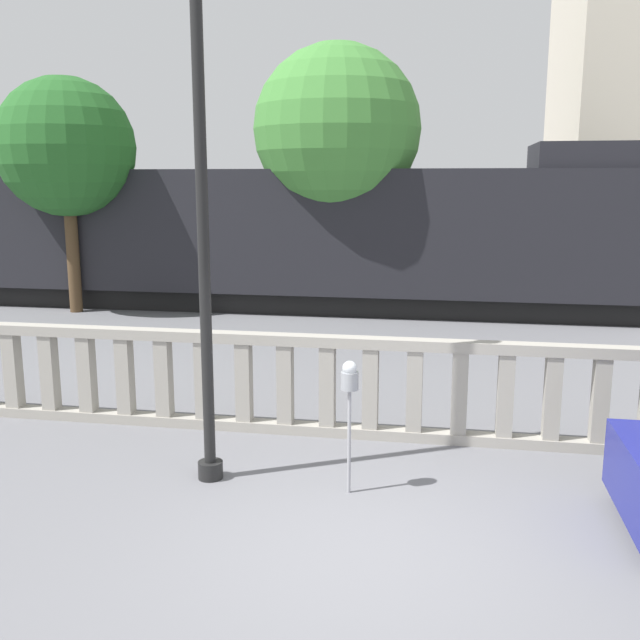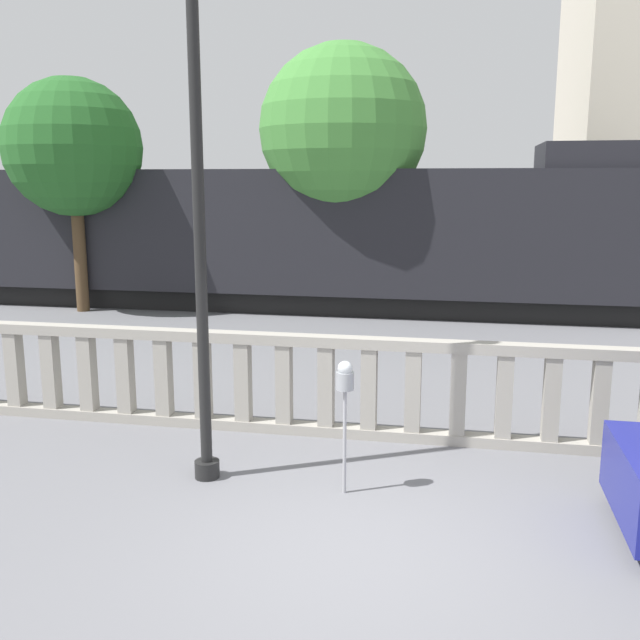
{
  "view_description": "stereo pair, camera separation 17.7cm",
  "coord_description": "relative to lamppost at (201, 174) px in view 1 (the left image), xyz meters",
  "views": [
    {
      "loc": [
        0.64,
        -6.02,
        3.37
      ],
      "look_at": [
        -1.14,
        3.98,
        1.38
      ],
      "focal_mm": 40.0,
      "sensor_mm": 36.0,
      "label": 1
    },
    {
      "loc": [
        0.82,
        -5.99,
        3.37
      ],
      "look_at": [
        -1.14,
        3.98,
        1.38
      ],
      "focal_mm": 40.0,
      "sensor_mm": 36.0,
      "label": 2
    }
  ],
  "objects": [
    {
      "name": "tree_left",
      "position": [
        -6.9,
        9.57,
        0.74
      ],
      "size": [
        3.46,
        3.46,
        5.93
      ],
      "color": "#4C3823",
      "rests_on": "ground"
    },
    {
      "name": "lamppost",
      "position": [
        0.0,
        0.0,
        0.0
      ],
      "size": [
        0.29,
        0.29,
        6.68
      ],
      "color": "black",
      "rests_on": "ground"
    },
    {
      "name": "parking_meter",
      "position": [
        1.62,
        -0.1,
        -2.21
      ],
      "size": [
        0.19,
        0.19,
        1.49
      ],
      "color": "#99999E",
      "rests_on": "ground"
    },
    {
      "name": "tree_right",
      "position": [
        -0.21,
        10.8,
        1.18
      ],
      "size": [
        4.18,
        4.18,
        6.72
      ],
      "color": "#4C3823",
      "rests_on": "ground"
    },
    {
      "name": "train_near",
      "position": [
        -2.06,
        11.2,
        -1.51
      ],
      "size": [
        19.54,
        2.96,
        4.25
      ],
      "color": "black",
      "rests_on": "ground"
    },
    {
      "name": "ground_plane",
      "position": [
        1.95,
        -1.34,
        -3.43
      ],
      "size": [
        160.0,
        160.0,
        0.0
      ],
      "primitive_type": "plane",
      "color": "slate"
    },
    {
      "name": "balustrade",
      "position": [
        1.95,
        1.64,
        -2.75
      ],
      "size": [
        15.42,
        0.24,
        1.36
      ],
      "color": "#9E998E",
      "rests_on": "ground"
    }
  ]
}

